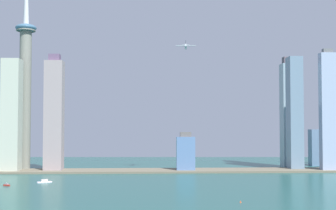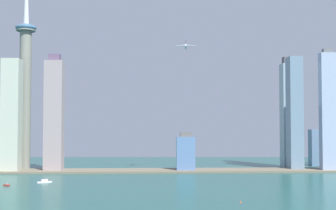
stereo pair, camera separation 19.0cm
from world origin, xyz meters
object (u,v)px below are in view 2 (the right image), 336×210
Objects in this scene: skyscraper_7 at (328,111)px; skyscraper_8 at (295,113)px; boat_5 at (44,181)px; skyscraper_9 at (186,153)px; skyscraper_2 at (287,114)px; boat_6 at (7,185)px; skyscraper_6 at (317,147)px; channel_buoy_0 at (240,201)px; skyscraper_0 at (54,115)px; observation_tower at (25,76)px; skyscraper_4 at (334,147)px; airplane at (186,47)px; skyscraper_1 at (11,115)px.

skyscraper_7 reaches higher than skyscraper_8.
skyscraper_9 is at bearing -168.74° from boat_5.
skyscraper_2 is 86.74m from skyscraper_7.
boat_6 is (-429.01, -144.06, -88.35)m from skyscraper_7.
boat_5 is at bearing -152.56° from skyscraper_6.
boat_5 is 10.10× the size of channel_buoy_0.
skyscraper_0 is 157.50m from boat_5.
skyscraper_6 is 1.05× the size of skyscraper_9.
skyscraper_7 is (458.09, -42.92, -54.34)m from observation_tower.
skyscraper_9 is (-170.18, -18.55, -59.92)m from skyscraper_8.
skyscraper_2 is at bearing 22.15° from skyscraper_9.
skyscraper_4 is 330.46m from airplane.
skyscraper_7 reaches higher than skyscraper_2.
boat_5 is (-349.87, -140.66, -85.60)m from skyscraper_8.
skyscraper_1 reaches higher than boat_5.
skyscraper_8 is (-42.84, 25.09, -2.51)m from skyscraper_7.
boat_6 reaches higher than channel_buoy_0.
skyscraper_4 is at bearing -175.73° from boat_5.
skyscraper_7 is (-53.24, -113.66, 58.68)m from skyscraper_4.
skyscraper_1 is 0.91× the size of skyscraper_2.
skyscraper_0 is at bearing -27.11° from observation_tower.
skyscraper_8 is 337.93m from channel_buoy_0.
boat_6 is at bearing -150.40° from skyscraper_2.
skyscraper_7 is (469.00, -10.35, 6.53)m from skyscraper_1.
skyscraper_6 is 7.38× the size of boat_6.
channel_buoy_0 is (242.19, -124.19, -0.28)m from boat_6.
observation_tower is 1.96× the size of skyscraper_0.
skyscraper_2 reaches higher than skyscraper_8.
boat_6 is 4.74× the size of channel_buoy_0.
boat_6 is at bearing 127.79° from airplane.
boat_6 is (-36.30, -28.49, -0.24)m from boat_5.
skyscraper_8 is (-60.42, -72.37, 56.32)m from skyscraper_6.
skyscraper_8 reaches higher than skyscraper_4.
observation_tower is 436.88m from channel_buoy_0.
skyscraper_4 is at bearing 42.67° from skyscraper_8.
observation_tower reaches higher than skyscraper_6.
airplane is at bearing -155.64° from skyscraper_4.
skyscraper_1 is at bearing 130.88° from boat_6.
observation_tower is 273.90m from skyscraper_9.
skyscraper_8 is at bearing 1.18° from skyscraper_0.
skyscraper_4 is 0.35× the size of skyscraper_8.
skyscraper_0 is 474.63m from skyscraper_4.
boat_6 is (-446.59, -241.53, -29.52)m from skyscraper_6.
skyscraper_1 is at bearing 135.37° from channel_buoy_0.
boat_5 is (15.77, -133.11, -82.70)m from skyscraper_0.
observation_tower is 10.59× the size of airplane.
skyscraper_1 is 9.37× the size of boat_5.
skyscraper_1 is 534.91m from skyscraper_4.
observation_tower is 237.00m from boat_6.
skyscraper_4 is 452.09m from channel_buoy_0.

